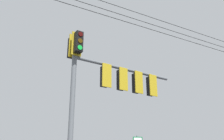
{
  "coord_description": "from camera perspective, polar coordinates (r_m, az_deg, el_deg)",
  "views": [
    {
      "loc": [
        0.04,
        11.43,
        1.66
      ],
      "look_at": [
        -1.9,
        0.24,
        6.04
      ],
      "focal_mm": 44.72,
      "sensor_mm": 36.0,
      "label": 1
    }
  ],
  "objects": [
    {
      "name": "signal_mast_assembly",
      "position": [
        11.71,
        -1.74,
        -2.82
      ],
      "size": [
        4.97,
        2.48,
        7.3
      ],
      "color": "slate",
      "rests_on": "ground"
    },
    {
      "name": "overhead_wire_span",
      "position": [
        13.38,
        -0.98,
        12.25
      ],
      "size": [
        31.18,
        12.28,
        1.4
      ],
      "color": "black"
    }
  ]
}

